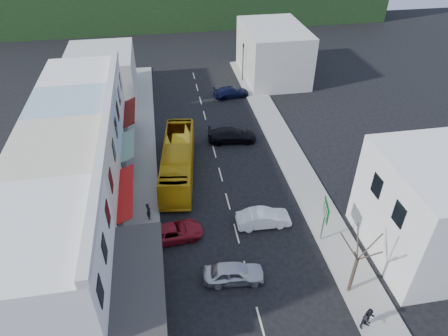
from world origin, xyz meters
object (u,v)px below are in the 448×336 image
(direction_sign, at_px, (324,222))
(car_silver, at_px, (234,273))
(bus, at_px, (178,161))
(traffic_signal, at_px, (243,62))
(pedestrian_left, at_px, (148,210))
(street_tree, at_px, (357,260))
(pedestrian_right, at_px, (369,319))
(car_white, at_px, (263,218))
(car_red, at_px, (173,231))

(direction_sign, bearing_deg, car_silver, -148.73)
(bus, xyz_separation_m, traffic_signal, (10.49, 20.37, 1.14))
(pedestrian_left, bearing_deg, traffic_signal, -34.75)
(bus, relative_size, street_tree, 1.79)
(bus, xyz_separation_m, pedestrian_right, (10.40, -18.30, -0.55))
(car_silver, relative_size, car_white, 1.00)
(pedestrian_left, bearing_deg, car_silver, -149.28)
(car_red, distance_m, street_tree, 13.79)
(street_tree, bearing_deg, direction_sign, 92.40)
(car_silver, xyz_separation_m, car_white, (3.42, 5.06, 0.00))
(bus, height_order, direction_sign, direction_sign)
(direction_sign, bearing_deg, traffic_signal, 101.70)
(car_white, xyz_separation_m, street_tree, (4.21, -7.34, 2.53))
(bus, bearing_deg, car_silver, -70.28)
(direction_sign, bearing_deg, pedestrian_right, -77.06)
(street_tree, bearing_deg, car_silver, 163.36)
(car_red, height_order, pedestrian_right, pedestrian_right)
(pedestrian_right, height_order, traffic_signal, traffic_signal)
(car_white, bearing_deg, car_red, 93.07)
(bus, height_order, car_red, bus)
(direction_sign, relative_size, street_tree, 0.62)
(pedestrian_right, xyz_separation_m, direction_sign, (-0.11, 7.68, 0.99))
(bus, distance_m, pedestrian_right, 21.05)
(bus, xyz_separation_m, pedestrian_left, (-2.91, -5.93, -0.55))
(car_silver, height_order, pedestrian_right, pedestrian_right)
(bus, xyz_separation_m, car_red, (-1.07, -8.40, -0.85))
(car_silver, distance_m, pedestrian_left, 9.29)
(pedestrian_left, height_order, pedestrian_right, same)
(car_white, distance_m, street_tree, 8.83)
(pedestrian_right, xyz_separation_m, street_tree, (0.09, 2.82, 2.23))
(pedestrian_left, height_order, street_tree, street_tree)
(pedestrian_right, bearing_deg, pedestrian_left, 126.84)
(car_red, relative_size, traffic_signal, 0.86)
(car_white, relative_size, traffic_signal, 0.82)
(street_tree, xyz_separation_m, traffic_signal, (0.01, 35.85, -0.54))
(car_silver, bearing_deg, street_tree, -100.77)
(car_silver, distance_m, car_red, 6.20)
(car_silver, height_order, car_white, same)
(bus, relative_size, car_silver, 2.64)
(bus, bearing_deg, pedestrian_right, -52.89)
(bus, bearing_deg, car_white, -44.87)
(car_white, height_order, car_red, same)
(bus, relative_size, pedestrian_left, 6.82)
(pedestrian_left, bearing_deg, car_white, -111.25)
(direction_sign, bearing_deg, street_tree, -75.52)
(bus, xyz_separation_m, car_white, (6.28, -8.14, -0.85))
(street_tree, bearing_deg, car_red, 148.50)
(car_red, xyz_separation_m, traffic_signal, (11.56, 28.77, 1.99))
(pedestrian_right, distance_m, street_tree, 3.60)
(bus, relative_size, pedestrian_right, 6.82)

